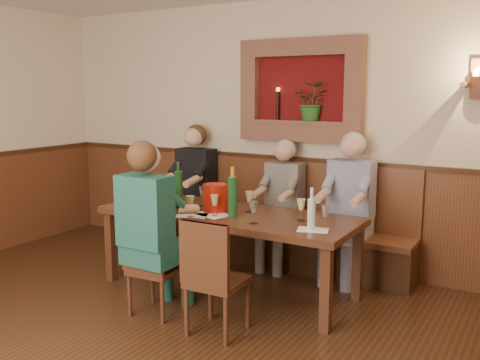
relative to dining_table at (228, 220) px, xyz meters
The scene contains 30 objects.
room_shell 2.21m from the dining_table, 90.00° to the right, with size 6.04×6.04×2.82m.
wainscoting 1.85m from the dining_table, 90.00° to the right, with size 6.02×6.02×1.15m.
wall_niche 1.59m from the dining_table, 77.58° to the left, with size 1.36×0.30×1.06m.
wall_sconce 2.53m from the dining_table, 29.61° to the left, with size 0.25×0.20×0.35m.
dining_table is the anchor object (origin of this frame).
bench 1.01m from the dining_table, 90.00° to the left, with size 3.00×0.45×1.11m.
chair_near_left 0.91m from the dining_table, 106.88° to the right, with size 0.41×0.41×0.86m.
chair_near_right 0.99m from the dining_table, 63.66° to the right, with size 0.42×0.42×0.91m.
person_bench_left 1.32m from the dining_table, 140.53° to the left, with size 0.44×0.54×1.47m.
person_bench_mid 0.86m from the dining_table, 81.64° to the left, with size 0.39×0.48×1.35m.
person_bench_right 1.19m from the dining_table, 44.65° to the left, with size 0.43×0.53×1.46m.
person_chair_front 0.81m from the dining_table, 106.78° to the right, with size 0.44×0.54×1.47m.
spittoon_bucket 0.24m from the dining_table, 166.15° to the right, with size 0.22×0.22×0.25m, color #B8180B.
wine_bottle_green_a 0.32m from the dining_table, 44.12° to the right, with size 0.11×0.11×0.44m.
wine_bottle_green_b 0.65m from the dining_table, behind, with size 0.09×0.09×0.41m.
water_bottle 0.97m from the dining_table, 13.47° to the right, with size 0.08×0.08×0.35m.
tasting_sheet_a 0.94m from the dining_table, behind, with size 0.25×0.18×0.00m, color white.
tasting_sheet_b 0.19m from the dining_table, 113.36° to the right, with size 0.31×0.22×0.00m, color white.
tasting_sheet_c 0.94m from the dining_table, 11.41° to the right, with size 0.24×0.17×0.00m, color white.
tasting_sheet_d 0.36m from the dining_table, 126.31° to the right, with size 0.28×0.20×0.00m, color white.
wine_glass_0 1.00m from the dining_table, ahead, with size 0.08×0.08×0.19m, color white, non-canonical shape.
wine_glass_1 1.04m from the dining_table, behind, with size 0.08×0.08×0.19m, color #D0CA7C, non-canonical shape.
wine_glass_2 0.42m from the dining_table, 117.32° to the right, with size 0.08×0.08×0.19m, color #D0CA7C, non-canonical shape.
wine_glass_3 0.74m from the dining_table, ahead, with size 0.08×0.08×0.19m, color #D0CA7C, non-canonical shape.
wine_glass_4 0.66m from the dining_table, 159.46° to the right, with size 0.08×0.08×0.19m, color #D0CA7C, non-canonical shape.
wine_glass_5 0.51m from the dining_table, 31.46° to the right, with size 0.08×0.08×0.19m, color white, non-canonical shape.
wine_glass_6 0.25m from the dining_table, 96.22° to the right, with size 0.08×0.08×0.19m, color #D0CA7C, non-canonical shape.
wine_glass_7 0.74m from the dining_table, behind, with size 0.08×0.08×0.19m, color white, non-canonical shape.
wine_glass_8 0.26m from the dining_table, 32.44° to the left, with size 0.08×0.08×0.19m, color #D0CA7C, non-canonical shape.
wine_glass_9 0.40m from the dining_table, 163.89° to the left, with size 0.08×0.08×0.19m, color white, non-canonical shape.
Camera 1 is at (2.54, -2.20, 1.86)m, focal length 40.00 mm.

